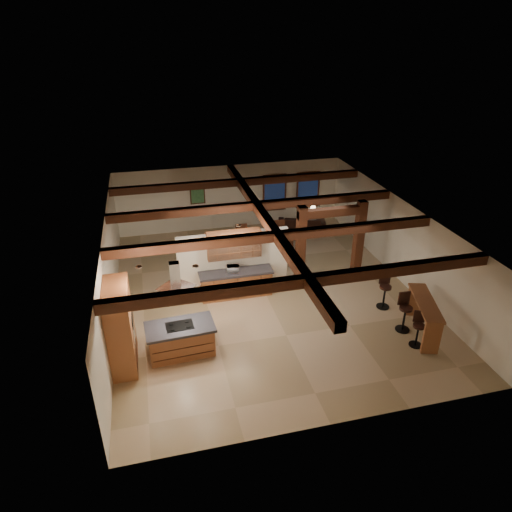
{
  "coord_description": "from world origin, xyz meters",
  "views": [
    {
      "loc": [
        -3.54,
        -13.05,
        8.37
      ],
      "look_at": [
        -0.2,
        0.5,
        1.23
      ],
      "focal_mm": 32.0,
      "sensor_mm": 36.0,
      "label": 1
    }
  ],
  "objects_px": {
    "kitchen_island": "(181,339)",
    "dining_table": "(264,251)",
    "sofa": "(302,223)",
    "bar_counter": "(424,312)"
  },
  "relations": [
    {
      "from": "bar_counter",
      "to": "sofa",
      "type": "bearing_deg",
      "value": 96.59
    },
    {
      "from": "kitchen_island",
      "to": "sofa",
      "type": "height_order",
      "value": "kitchen_island"
    },
    {
      "from": "bar_counter",
      "to": "kitchen_island",
      "type": "bearing_deg",
      "value": 173.76
    },
    {
      "from": "dining_table",
      "to": "sofa",
      "type": "distance_m",
      "value": 3.35
    },
    {
      "from": "sofa",
      "to": "bar_counter",
      "type": "distance_m",
      "value": 8.33
    },
    {
      "from": "kitchen_island",
      "to": "dining_table",
      "type": "height_order",
      "value": "kitchen_island"
    },
    {
      "from": "dining_table",
      "to": "sofa",
      "type": "height_order",
      "value": "dining_table"
    },
    {
      "from": "kitchen_island",
      "to": "sofa",
      "type": "relative_size",
      "value": 0.93
    },
    {
      "from": "kitchen_island",
      "to": "bar_counter",
      "type": "distance_m",
      "value": 7.15
    },
    {
      "from": "sofa",
      "to": "bar_counter",
      "type": "xyz_separation_m",
      "value": [
        0.95,
        -8.26,
        0.45
      ]
    }
  ]
}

